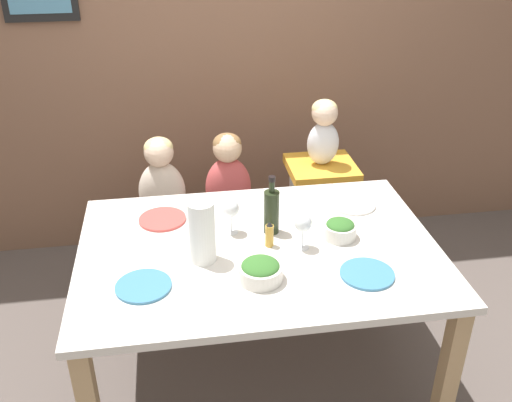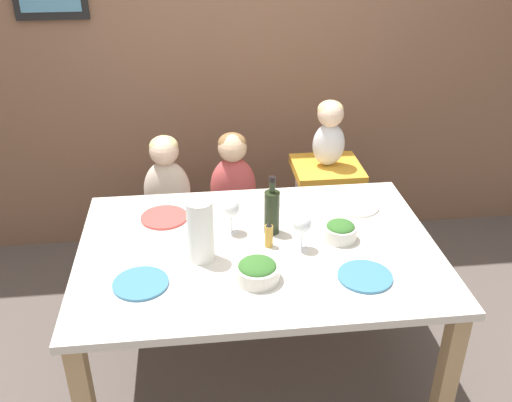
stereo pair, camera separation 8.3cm
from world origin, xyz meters
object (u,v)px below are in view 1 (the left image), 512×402
at_px(chair_far_left, 166,229).
at_px(dinner_plate_front_left, 143,286).
at_px(dinner_plate_front_right, 367,274).
at_px(salad_bowl_small, 340,229).
at_px(salad_bowl_large, 260,270).
at_px(wine_bottle, 271,210).
at_px(person_child_left, 161,180).
at_px(wine_glass_near, 303,224).
at_px(wine_glass_far, 231,209).
at_px(dinner_plate_back_right, 353,204).
at_px(chair_right_highchair, 320,188).
at_px(dinner_plate_back_left, 162,219).
at_px(paper_towel_roll, 202,232).
at_px(chair_far_center, 229,224).
at_px(person_child_center, 228,175).
at_px(person_baby_right, 324,128).

xyz_separation_m(chair_far_left, dinner_plate_front_left, (-0.07, -0.99, 0.35)).
height_order(chair_far_left, dinner_plate_front_right, dinner_plate_front_right).
bearing_deg(salad_bowl_small, salad_bowl_large, -147.34).
height_order(wine_bottle, salad_bowl_large, wine_bottle).
height_order(person_child_left, wine_bottle, wine_bottle).
height_order(salad_bowl_small, dinner_plate_front_right, salad_bowl_small).
xyz_separation_m(wine_bottle, wine_glass_near, (0.11, -0.15, 0.01)).
relative_size(wine_glass_far, salad_bowl_small, 1.14).
bearing_deg(dinner_plate_back_right, chair_right_highchair, 93.54).
distance_m(chair_far_left, dinner_plate_back_left, 0.60).
height_order(paper_towel_roll, dinner_plate_back_right, paper_towel_roll).
relative_size(chair_far_center, chair_right_highchair, 0.61).
relative_size(person_child_center, person_baby_right, 1.32).
relative_size(person_child_left, dinner_plate_back_left, 2.25).
relative_size(paper_towel_roll, salad_bowl_small, 1.86).
xyz_separation_m(chair_right_highchair, salad_bowl_large, (-0.51, -1.01, 0.19)).
xyz_separation_m(wine_glass_near, salad_bowl_small, (0.18, 0.06, -0.08)).
distance_m(person_child_center, wine_glass_far, 0.66).
height_order(salad_bowl_large, dinner_plate_back_right, salad_bowl_large).
distance_m(wine_glass_near, dinner_plate_back_right, 0.48).
relative_size(person_baby_right, dinner_plate_front_left, 1.70).
bearing_deg(salad_bowl_small, chair_right_highchair, 81.21).
bearing_deg(chair_far_center, chair_far_left, 180.00).
xyz_separation_m(chair_far_left, person_baby_right, (0.89, 0.00, 0.56)).
bearing_deg(dinner_plate_front_right, wine_glass_near, 132.09).
bearing_deg(wine_glass_far, dinner_plate_back_left, 153.16).
height_order(wine_glass_far, dinner_plate_front_right, wine_glass_far).
xyz_separation_m(chair_far_left, chair_right_highchair, (0.89, 0.00, 0.20)).
distance_m(person_child_center, dinner_plate_front_right, 1.14).
bearing_deg(chair_far_center, wine_glass_far, -94.90).
height_order(chair_far_left, wine_bottle, wine_bottle).
bearing_deg(chair_right_highchair, dinner_plate_front_left, -134.17).
bearing_deg(chair_right_highchair, paper_towel_roll, -130.73).
height_order(person_child_left, salad_bowl_small, person_child_left).
relative_size(paper_towel_roll, salad_bowl_large, 1.52).
bearing_deg(dinner_plate_front_right, chair_far_left, 127.54).
bearing_deg(dinner_plate_front_left, dinner_plate_back_left, 81.25).
bearing_deg(dinner_plate_back_left, person_baby_right, 29.02).
xyz_separation_m(wine_glass_far, dinner_plate_back_left, (-0.30, 0.15, -0.11)).
relative_size(person_baby_right, wine_glass_far, 2.25).
height_order(salad_bowl_large, salad_bowl_small, same).
xyz_separation_m(wine_glass_near, wine_glass_far, (-0.29, 0.17, 0.00)).
bearing_deg(chair_far_left, person_baby_right, 0.10).
bearing_deg(person_child_left, person_child_center, 0.00).
height_order(person_child_left, wine_glass_far, person_child_left).
xyz_separation_m(chair_far_left, chair_far_center, (0.36, 0.00, 0.00)).
bearing_deg(dinner_plate_front_right, dinner_plate_front_left, 176.43).
distance_m(chair_far_left, salad_bowl_large, 1.15).
bearing_deg(person_child_center, chair_far_left, -179.82).
relative_size(chair_far_left, dinner_plate_front_right, 2.04).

